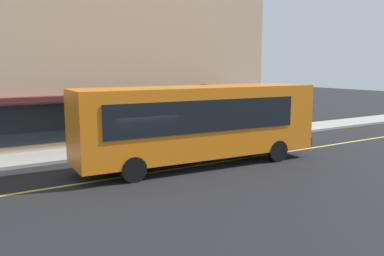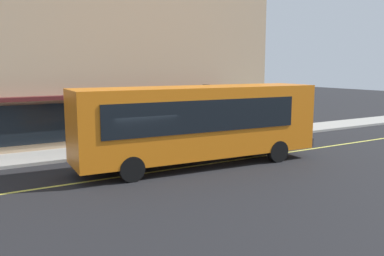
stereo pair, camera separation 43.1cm
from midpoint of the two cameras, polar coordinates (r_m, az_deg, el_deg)
ground at (r=16.78m, az=-8.29°, el=-6.52°), size 120.00×120.00×0.00m
sidewalk at (r=21.27m, az=-13.72°, el=-3.22°), size 80.00×2.64×0.15m
lane_centre_stripe at (r=16.78m, az=-8.29°, el=-6.51°), size 36.00×0.16×0.01m
storefront_building at (r=27.45m, az=-18.89°, el=10.14°), size 24.26×11.73×10.58m
bus at (r=17.82m, az=0.43°, el=0.98°), size 11.26×3.15×3.50m
traffic_light at (r=22.98m, az=1.23°, el=4.10°), size 0.30×0.52×3.20m
pedestrian_waiting at (r=25.15m, az=8.21°, el=1.20°), size 0.34×0.34×1.64m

